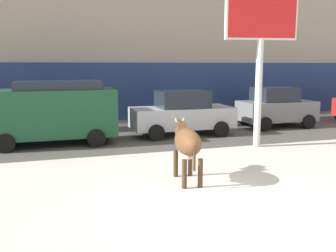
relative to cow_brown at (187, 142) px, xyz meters
The scene contains 8 objects.
ground_plane 1.66m from the cow_brown, 79.80° to the right, with size 120.00×120.00×0.00m, color silver.
road_strip 6.15m from the cow_brown, 87.77° to the left, with size 60.00×5.60×0.01m, color #514F4C.
cow_brown is the anchor object (origin of this frame).
billboard 5.90m from the cow_brown, 38.76° to the left, with size 2.52×0.61×5.56m.
car_darkgreen_van 6.48m from the cow_brown, 119.15° to the left, with size 4.60×2.12×2.32m.
car_silver_sedan 6.33m from the cow_brown, 71.45° to the left, with size 4.20×1.98×1.84m.
car_grey_hatchback 9.56m from the cow_brown, 43.77° to the left, with size 3.50×1.92×1.86m.
pedestrian_near_billboard 10.01m from the cow_brown, 109.67° to the left, with size 0.36×0.24×1.73m.
Camera 1 is at (-3.46, -7.32, 2.90)m, focal length 40.44 mm.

